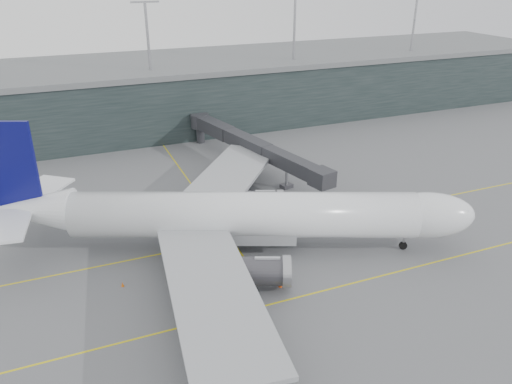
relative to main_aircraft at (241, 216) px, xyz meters
name	(u,v)px	position (x,y,z in m)	size (l,w,h in m)	color
ground	(190,234)	(-5.46, 6.87, -5.19)	(320.00, 320.00, 0.00)	#535357
taxiline_a	(198,246)	(-5.46, 2.87, -5.18)	(160.00, 0.25, 0.02)	yellow
taxiline_b	(237,313)	(-5.46, -13.13, -5.18)	(160.00, 0.25, 0.02)	yellow
taxiline_lead_main	(188,179)	(-0.46, 26.87, -5.18)	(0.25, 60.00, 0.02)	yellow
terminal	(124,96)	(-5.46, 64.87, 2.43)	(240.00, 36.00, 29.00)	black
main_aircraft	(241,216)	(0.00, 0.00, 0.00)	(63.20, 58.35, 18.50)	white
jet_bridge	(248,140)	(13.08, 30.43, -0.34)	(12.92, 43.66, 6.48)	#2A2A2F
gse_cart	(399,216)	(25.77, -1.35, -4.37)	(2.31, 1.60, 1.48)	#B00C14
baggage_dolly	(436,230)	(28.76, -6.44, -5.01)	(3.10, 2.48, 0.31)	#3C3D41
uld_a	(139,205)	(-11.13, 17.39, -4.20)	(2.14, 1.75, 1.88)	#3D3C42
uld_b	(150,203)	(-9.34, 17.41, -4.16)	(2.61, 2.35, 1.95)	#3D3C42
uld_c	(173,201)	(-5.62, 16.73, -4.25)	(2.03, 1.66, 1.79)	#3D3C42
cone_nose	(412,206)	(30.51, 1.43, -4.81)	(0.48, 0.48, 0.77)	#E1410C
cone_wing_stbd	(280,284)	(1.31, -10.36, -4.79)	(0.50, 0.50, 0.80)	#F74E0D
cone_wing_port	(217,197)	(2.04, 16.90, -4.85)	(0.43, 0.43, 0.68)	orange
cone_tail	(123,284)	(-16.79, -2.91, -4.88)	(0.39, 0.39, 0.62)	#DE600C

